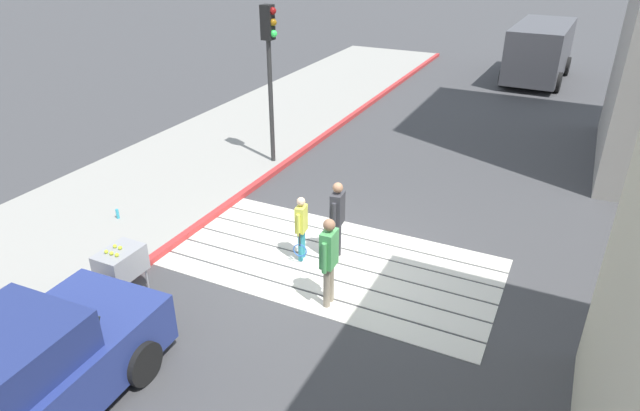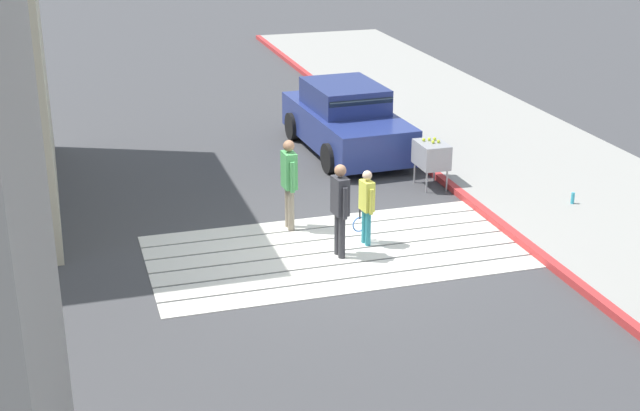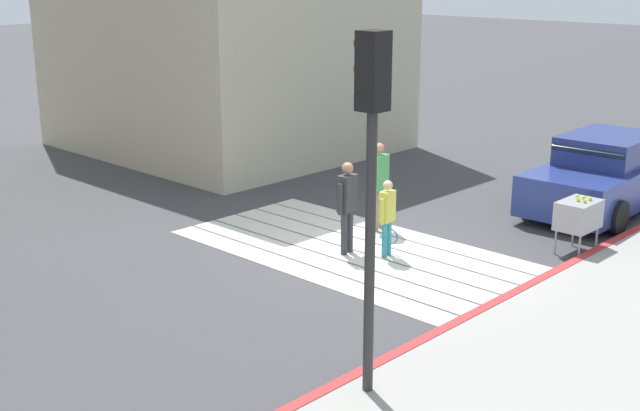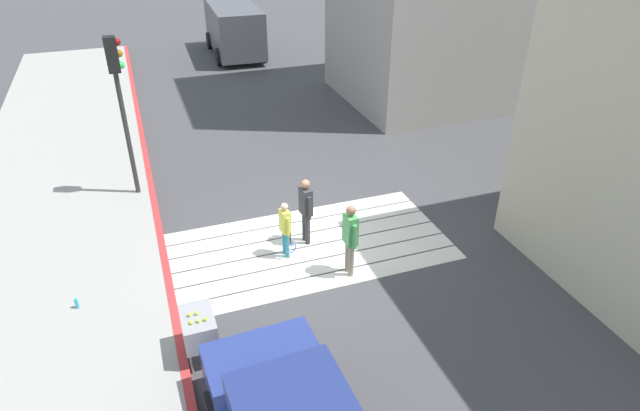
# 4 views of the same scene
# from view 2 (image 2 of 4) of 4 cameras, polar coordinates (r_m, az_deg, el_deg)

# --- Properties ---
(ground_plane) EXTENTS (120.00, 120.00, 0.00)m
(ground_plane) POSITION_cam_2_polar(r_m,az_deg,el_deg) (15.63, 0.95, -2.94)
(ground_plane) COLOR #424244
(crosswalk_stripes) EXTENTS (6.40, 3.25, 0.01)m
(crosswalk_stripes) POSITION_cam_2_polar(r_m,az_deg,el_deg) (15.63, 0.95, -2.92)
(crosswalk_stripes) COLOR silver
(crosswalk_stripes) RESTS_ON ground
(sidewalk_west) EXTENTS (4.80, 40.00, 0.12)m
(sidewalk_west) POSITION_cam_2_polar(r_m,az_deg,el_deg) (17.99, 18.21, -0.55)
(sidewalk_west) COLOR #9E9B93
(sidewalk_west) RESTS_ON ground
(curb_painted) EXTENTS (0.16, 40.00, 0.13)m
(curb_painted) POSITION_cam_2_polar(r_m,az_deg,el_deg) (16.81, 11.58, -1.39)
(curb_painted) COLOR #BC3333
(curb_painted) RESTS_ON ground
(car_parked_near_curb) EXTENTS (2.12, 4.37, 1.57)m
(car_parked_near_curb) POSITION_cam_2_polar(r_m,az_deg,el_deg) (20.89, 1.66, 5.38)
(car_parked_near_curb) COLOR navy
(car_parked_near_curb) RESTS_ON ground
(tennis_ball_cart) EXTENTS (0.56, 0.80, 1.02)m
(tennis_ball_cart) POSITION_cam_2_polar(r_m,az_deg,el_deg) (18.66, 7.04, 3.20)
(tennis_ball_cart) COLOR #99999E
(tennis_ball_cart) RESTS_ON ground
(water_bottle) EXTENTS (0.07, 0.07, 0.22)m
(water_bottle) POSITION_cam_2_polar(r_m,az_deg,el_deg) (18.11, 15.65, 0.45)
(water_bottle) COLOR #33A5BF
(water_bottle) RESTS_ON sidewalk_west
(pedestrian_adult_lead) EXTENTS (0.23, 0.50, 1.69)m
(pedestrian_adult_lead) POSITION_cam_2_polar(r_m,az_deg,el_deg) (16.26, -1.96, 1.75)
(pedestrian_adult_lead) COLOR gray
(pedestrian_adult_lead) RESTS_ON ground
(pedestrian_adult_trailing) EXTENTS (0.25, 0.48, 1.65)m
(pedestrian_adult_trailing) POSITION_cam_2_polar(r_m,az_deg,el_deg) (15.09, 1.27, 0.11)
(pedestrian_adult_trailing) COLOR #333338
(pedestrian_adult_trailing) RESTS_ON ground
(pedestrian_child_with_racket) EXTENTS (0.31, 0.42, 1.37)m
(pedestrian_child_with_racket) POSITION_cam_2_polar(r_m,az_deg,el_deg) (15.67, 2.94, 0.16)
(pedestrian_child_with_racket) COLOR teal
(pedestrian_child_with_racket) RESTS_ON ground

